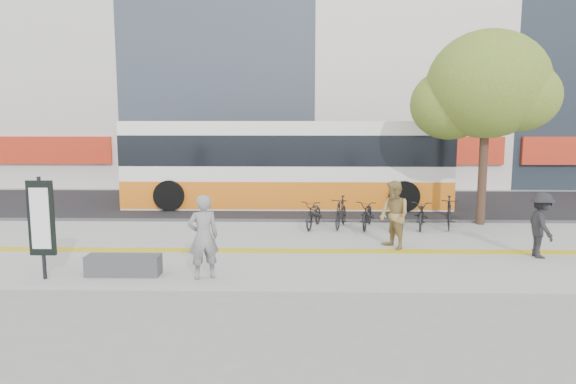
{
  "coord_description": "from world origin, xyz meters",
  "views": [
    {
      "loc": [
        1.25,
        -11.91,
        3.39
      ],
      "look_at": [
        0.92,
        2.0,
        1.5
      ],
      "focal_mm": 31.72,
      "sensor_mm": 36.0,
      "label": 1
    }
  ],
  "objects_px": {
    "street_tree": "(485,87)",
    "pedestrian_tan": "(394,215)",
    "pedestrian_dark": "(541,225)",
    "bench": "(124,265)",
    "bus": "(287,166)",
    "signboard": "(41,220)",
    "seated_woman": "(203,237)"
  },
  "relations": [
    {
      "from": "bench",
      "to": "street_tree",
      "type": "height_order",
      "value": "street_tree"
    },
    {
      "from": "street_tree",
      "to": "signboard",
      "type": "bearing_deg",
      "value": -150.93
    },
    {
      "from": "bench",
      "to": "signboard",
      "type": "xyz_separation_m",
      "value": [
        -1.6,
        -0.31,
        1.06
      ]
    },
    {
      "from": "pedestrian_tan",
      "to": "pedestrian_dark",
      "type": "bearing_deg",
      "value": 49.95
    },
    {
      "from": "signboard",
      "to": "pedestrian_tan",
      "type": "height_order",
      "value": "signboard"
    },
    {
      "from": "pedestrian_tan",
      "to": "seated_woman",
      "type": "bearing_deg",
      "value": -86.26
    },
    {
      "from": "seated_woman",
      "to": "signboard",
      "type": "bearing_deg",
      "value": -20.16
    },
    {
      "from": "bench",
      "to": "pedestrian_tan",
      "type": "xyz_separation_m",
      "value": [
        6.34,
        2.52,
        0.68
      ]
    },
    {
      "from": "signboard",
      "to": "street_tree",
      "type": "height_order",
      "value": "street_tree"
    },
    {
      "from": "signboard",
      "to": "pedestrian_dark",
      "type": "bearing_deg",
      "value": 10.1
    },
    {
      "from": "street_tree",
      "to": "pedestrian_tan",
      "type": "height_order",
      "value": "street_tree"
    },
    {
      "from": "bench",
      "to": "signboard",
      "type": "relative_size",
      "value": 0.73
    },
    {
      "from": "street_tree",
      "to": "pedestrian_tan",
      "type": "bearing_deg",
      "value": -134.55
    },
    {
      "from": "pedestrian_tan",
      "to": "pedestrian_dark",
      "type": "relative_size",
      "value": 1.11
    },
    {
      "from": "signboard",
      "to": "bus",
      "type": "bearing_deg",
      "value": 63.79
    },
    {
      "from": "bus",
      "to": "pedestrian_dark",
      "type": "xyz_separation_m",
      "value": [
        6.48,
        -7.97,
        -0.76
      ]
    },
    {
      "from": "bus",
      "to": "signboard",
      "type": "bearing_deg",
      "value": -116.21
    },
    {
      "from": "seated_woman",
      "to": "pedestrian_tan",
      "type": "xyz_separation_m",
      "value": [
        4.54,
        2.71,
        -0.01
      ]
    },
    {
      "from": "seated_woman",
      "to": "pedestrian_tan",
      "type": "distance_m",
      "value": 5.28
    },
    {
      "from": "bench",
      "to": "bus",
      "type": "height_order",
      "value": "bus"
    },
    {
      "from": "bus",
      "to": "pedestrian_dark",
      "type": "bearing_deg",
      "value": -50.91
    },
    {
      "from": "street_tree",
      "to": "bus",
      "type": "relative_size",
      "value": 0.49
    },
    {
      "from": "pedestrian_dark",
      "to": "bench",
      "type": "bearing_deg",
      "value": 102.23
    },
    {
      "from": "street_tree",
      "to": "seated_woman",
      "type": "xyz_separation_m",
      "value": [
        -7.98,
        -6.2,
        -3.52
      ]
    },
    {
      "from": "seated_woman",
      "to": "street_tree",
      "type": "bearing_deg",
      "value": -164.36
    },
    {
      "from": "bench",
      "to": "pedestrian_tan",
      "type": "distance_m",
      "value": 6.86
    },
    {
      "from": "pedestrian_dark",
      "to": "bus",
      "type": "bearing_deg",
      "value": 41.33
    },
    {
      "from": "bus",
      "to": "pedestrian_tan",
      "type": "distance_m",
      "value": 7.81
    },
    {
      "from": "seated_woman",
      "to": "pedestrian_dark",
      "type": "xyz_separation_m",
      "value": [
        8.0,
        1.91,
        -0.1
      ]
    },
    {
      "from": "signboard",
      "to": "seated_woman",
      "type": "distance_m",
      "value": 3.42
    },
    {
      "from": "street_tree",
      "to": "bus",
      "type": "bearing_deg",
      "value": 150.32
    },
    {
      "from": "bench",
      "to": "bus",
      "type": "distance_m",
      "value": 10.34
    }
  ]
}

